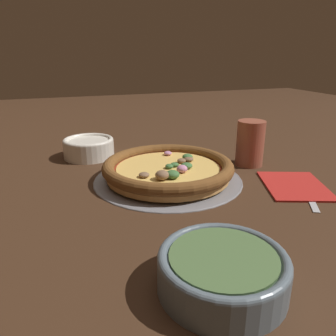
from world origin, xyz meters
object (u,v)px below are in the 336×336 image
object	(u,v)px
pizza_tray	(168,178)
napkin	(295,185)
fork	(307,191)
bowl_far	(223,269)
bowl_near	(89,147)
pizza	(168,169)
drinking_cup	(250,143)

from	to	relation	value
pizza_tray	napkin	bearing A→B (deg)	62.55
pizza_tray	fork	world-z (taller)	pizza_tray
pizza_tray	napkin	world-z (taller)	same
bowl_far	bowl_near	bearing A→B (deg)	-171.00
pizza	napkin	xyz separation A→B (m)	(0.12, 0.24, -0.02)
pizza	pizza_tray	bearing A→B (deg)	-164.00
bowl_far	fork	size ratio (longest dim) A/B	1.03
bowl_near	napkin	xyz separation A→B (m)	(0.35, 0.38, -0.02)
pizza_tray	fork	size ratio (longest dim) A/B	2.17
pizza	drinking_cup	world-z (taller)	drinking_cup
bowl_near	bowl_far	distance (m)	0.59
pizza	bowl_far	bearing A→B (deg)	-8.74
napkin	bowl_far	bearing A→B (deg)	-51.92
pizza_tray	drinking_cup	size ratio (longest dim) A/B	2.94
pizza	fork	world-z (taller)	pizza
fork	bowl_near	bearing A→B (deg)	76.82
napkin	fork	world-z (taller)	napkin
fork	bowl_far	bearing A→B (deg)	154.71
napkin	bowl_near	bearing A→B (deg)	-132.22
bowl_near	pizza_tray	bearing A→B (deg)	32.96
drinking_cup	pizza_tray	bearing A→B (deg)	-82.33
bowl_far	drinking_cup	bearing A→B (deg)	144.09
bowl_far	napkin	distance (m)	0.37
bowl_near	napkin	distance (m)	0.52
drinking_cup	napkin	size ratio (longest dim) A/B	0.59
pizza	fork	bearing A→B (deg)	57.41
drinking_cup	fork	xyz separation A→B (m)	(0.19, 0.02, -0.05)
pizza_tray	napkin	xyz separation A→B (m)	(0.12, 0.24, 0.00)
napkin	fork	distance (m)	0.03
napkin	pizza_tray	bearing A→B (deg)	-117.45
pizza	bowl_far	xyz separation A→B (m)	(0.35, -0.05, 0.00)
bowl_far	drinking_cup	size ratio (longest dim) A/B	1.39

